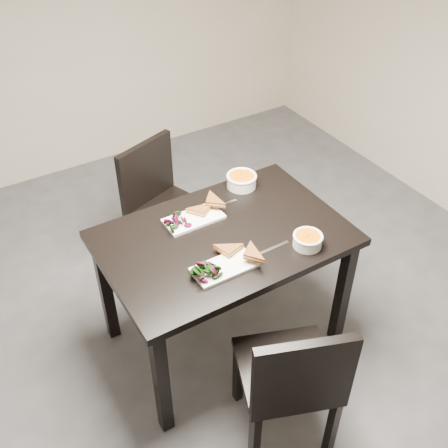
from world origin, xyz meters
The scene contains 15 objects.
ground centered at (0.00, 0.00, 0.00)m, with size 5.00×5.00×0.00m, color #47474C.
room_shell centered at (0.00, 0.00, 1.83)m, with size 5.02×5.02×2.81m.
table centered at (0.45, 0.31, 0.65)m, with size 1.20×0.80×0.75m.
chair_near centered at (0.37, -0.38, 0.48)m, with size 0.54×0.54×0.85m.
chair_far centered at (0.45, 1.06, 0.48)m, with size 0.54×0.54×0.85m.
plate_near centered at (0.33, 0.11, 0.76)m, with size 0.30×0.15×0.01m, color white.
sandwich_near centered at (0.39, 0.12, 0.79)m, with size 0.15×0.11×0.05m, color #9F4E21, non-canonical shape.
salad_near centered at (0.23, 0.11, 0.79)m, with size 0.09×0.08×0.04m, color black, non-canonical shape.
soup_bowl_near centered at (0.75, 0.04, 0.79)m, with size 0.14×0.14×0.07m.
cutlery_near centered at (0.60, 0.11, 0.75)m, with size 0.18×0.02×0.00m, color silver.
plate_far centered at (0.38, 0.49, 0.76)m, with size 0.30×0.15×0.02m, color white.
sandwich_far centered at (0.45, 0.48, 0.79)m, with size 0.15×0.11×0.05m, color #9F4E21, non-canonical shape.
salad_far centered at (0.28, 0.49, 0.79)m, with size 0.09×0.08×0.04m, color black, non-canonical shape.
soup_bowl_far centered at (0.75, 0.62, 0.79)m, with size 0.17×0.17×0.07m.
cutlery_far centered at (0.57, 0.53, 0.75)m, with size 0.18×0.02×0.00m, color silver.
Camera 1 is at (-0.59, -1.40, 2.43)m, focal length 42.75 mm.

